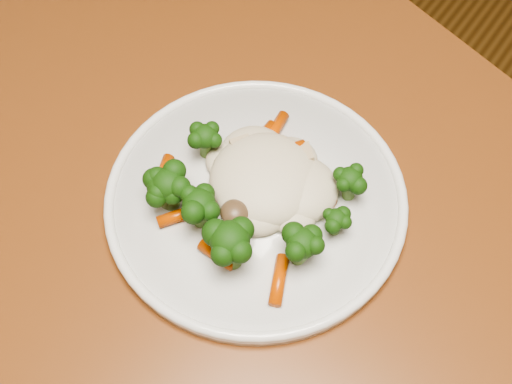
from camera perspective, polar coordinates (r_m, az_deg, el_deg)
dining_table at (r=0.71m, az=-4.99°, el=-7.40°), size 1.37×1.10×0.75m
plate at (r=0.63m, az=0.00°, el=-0.66°), size 0.29×0.29×0.01m
meal at (r=0.60m, az=-0.78°, el=0.12°), size 0.20×0.19×0.05m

